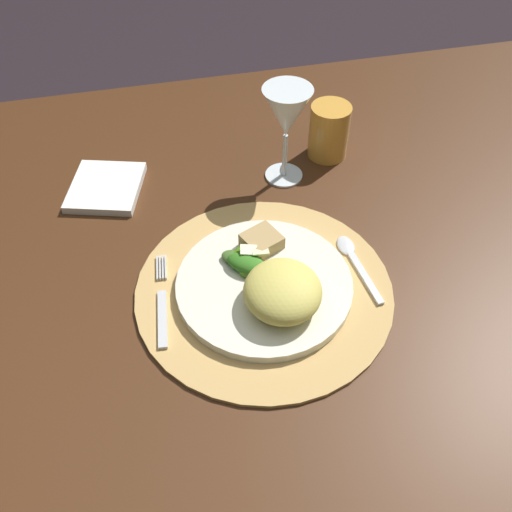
{
  "coord_description": "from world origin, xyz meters",
  "views": [
    {
      "loc": [
        -0.18,
        -0.56,
        1.34
      ],
      "look_at": [
        -0.06,
        -0.03,
        0.74
      ],
      "focal_mm": 39.22,
      "sensor_mm": 36.0,
      "label": 1
    }
  ],
  "objects_px": {
    "fork": "(162,304)",
    "spoon": "(353,257)",
    "dinner_plate": "(264,285)",
    "amber_tumbler": "(329,131)",
    "dining_table": "(288,284)",
    "napkin": "(106,187)",
    "wine_glass": "(287,116)"
  },
  "relations": [
    {
      "from": "dining_table",
      "to": "fork",
      "type": "distance_m",
      "value": 0.24
    },
    {
      "from": "dinner_plate",
      "to": "spoon",
      "type": "distance_m",
      "value": 0.14
    },
    {
      "from": "dinner_plate",
      "to": "fork",
      "type": "xyz_separation_m",
      "value": [
        -0.14,
        0.0,
        -0.0
      ]
    },
    {
      "from": "dining_table",
      "to": "spoon",
      "type": "bearing_deg",
      "value": -32.06
    },
    {
      "from": "dinner_plate",
      "to": "spoon",
      "type": "relative_size",
      "value": 1.81
    },
    {
      "from": "napkin",
      "to": "fork",
      "type": "bearing_deg",
      "value": -76.74
    },
    {
      "from": "dining_table",
      "to": "dinner_plate",
      "type": "relative_size",
      "value": 6.03
    },
    {
      "from": "dinner_plate",
      "to": "wine_glass",
      "type": "bearing_deg",
      "value": 68.69
    },
    {
      "from": "dining_table",
      "to": "amber_tumbler",
      "type": "height_order",
      "value": "amber_tumbler"
    },
    {
      "from": "napkin",
      "to": "wine_glass",
      "type": "relative_size",
      "value": 0.74
    },
    {
      "from": "fork",
      "to": "amber_tumbler",
      "type": "bearing_deg",
      "value": 40.46
    },
    {
      "from": "fork",
      "to": "napkin",
      "type": "relative_size",
      "value": 1.31
    },
    {
      "from": "napkin",
      "to": "dinner_plate",
      "type": "bearing_deg",
      "value": -52.71
    },
    {
      "from": "fork",
      "to": "spoon",
      "type": "relative_size",
      "value": 1.18
    },
    {
      "from": "dining_table",
      "to": "spoon",
      "type": "xyz_separation_m",
      "value": [
        0.08,
        -0.05,
        0.1
      ]
    },
    {
      "from": "amber_tumbler",
      "to": "dining_table",
      "type": "bearing_deg",
      "value": -121.18
    },
    {
      "from": "dining_table",
      "to": "amber_tumbler",
      "type": "distance_m",
      "value": 0.28
    },
    {
      "from": "amber_tumbler",
      "to": "wine_glass",
      "type": "bearing_deg",
      "value": -154.61
    },
    {
      "from": "wine_glass",
      "to": "dinner_plate",
      "type": "bearing_deg",
      "value": -111.31
    },
    {
      "from": "dinner_plate",
      "to": "amber_tumbler",
      "type": "distance_m",
      "value": 0.34
    },
    {
      "from": "spoon",
      "to": "dining_table",
      "type": "bearing_deg",
      "value": 147.94
    },
    {
      "from": "dining_table",
      "to": "dinner_plate",
      "type": "distance_m",
      "value": 0.14
    },
    {
      "from": "spoon",
      "to": "fork",
      "type": "bearing_deg",
      "value": -175.52
    },
    {
      "from": "fork",
      "to": "amber_tumbler",
      "type": "distance_m",
      "value": 0.43
    },
    {
      "from": "fork",
      "to": "spoon",
      "type": "bearing_deg",
      "value": 4.48
    },
    {
      "from": "dinner_plate",
      "to": "napkin",
      "type": "height_order",
      "value": "dinner_plate"
    },
    {
      "from": "wine_glass",
      "to": "amber_tumbler",
      "type": "xyz_separation_m",
      "value": [
        0.09,
        0.04,
        -0.07
      ]
    },
    {
      "from": "spoon",
      "to": "napkin",
      "type": "distance_m",
      "value": 0.43
    },
    {
      "from": "dinner_plate",
      "to": "napkin",
      "type": "relative_size",
      "value": 2.0
    },
    {
      "from": "dining_table",
      "to": "napkin",
      "type": "xyz_separation_m",
      "value": [
        -0.27,
        0.19,
        0.1
      ]
    },
    {
      "from": "dining_table",
      "to": "napkin",
      "type": "height_order",
      "value": "napkin"
    },
    {
      "from": "fork",
      "to": "spoon",
      "type": "height_order",
      "value": "spoon"
    }
  ]
}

